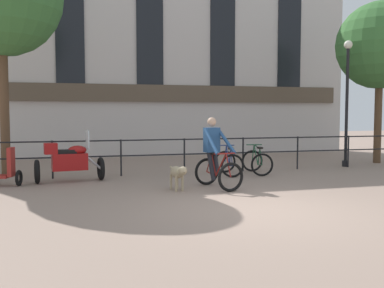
{
  "coord_description": "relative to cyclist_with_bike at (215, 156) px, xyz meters",
  "views": [
    {
      "loc": [
        -3.4,
        -7.63,
        1.83
      ],
      "look_at": [
        -0.43,
        2.86,
        1.05
      ],
      "focal_mm": 42.0,
      "sensor_mm": 36.0,
      "label": 1
    }
  ],
  "objects": [
    {
      "name": "building_facade",
      "position": [
        -0.08,
        8.39,
        3.75
      ],
      "size": [
        18.0,
        0.72,
        9.06
      ],
      "color": "beige",
      "rests_on": "ground_plane"
    },
    {
      "name": "canal_railing",
      "position": [
        -0.08,
        2.6,
        -0.05
      ],
      "size": [
        15.05,
        0.05,
        1.05
      ],
      "color": "black",
      "rests_on": "ground_plane"
    },
    {
      "name": "parked_bicycle_mid_left",
      "position": [
        1.97,
        1.94,
        -0.41
      ],
      "size": [
        0.81,
        1.19,
        0.86
      ],
      "rotation": [
        0.0,
        0.0,
        3.0
      ],
      "color": "black",
      "rests_on": "ground_plane"
    },
    {
      "name": "ground_plane",
      "position": [
        -0.08,
        -2.6,
        -0.76
      ],
      "size": [
        60.0,
        60.0,
        0.0
      ],
      "primitive_type": "plane",
      "color": "gray"
    },
    {
      "name": "parked_motorcycle",
      "position": [
        -3.4,
        1.86,
        -0.2
      ],
      "size": [
        1.81,
        0.82,
        1.35
      ],
      "rotation": [
        0.0,
        0.0,
        1.69
      ],
      "color": "black",
      "rests_on": "ground_plane"
    },
    {
      "name": "cyclist_with_bike",
      "position": [
        0.0,
        0.0,
        0.0
      ],
      "size": [
        0.91,
        1.29,
        1.7
      ],
      "rotation": [
        0.0,
        0.0,
        0.21
      ],
      "color": "black",
      "rests_on": "ground_plane"
    },
    {
      "name": "dog",
      "position": [
        -0.98,
        -0.18,
        -0.35
      ],
      "size": [
        0.31,
        0.94,
        0.6
      ],
      "rotation": [
        0.0,
        0.0,
        0.13
      ],
      "color": "tan",
      "rests_on": "ground_plane"
    },
    {
      "name": "parked_bicycle_near_lamp",
      "position": [
        1.07,
        1.94,
        -0.41
      ],
      "size": [
        0.82,
        1.2,
        0.86
      ],
      "rotation": [
        0.0,
        0.0,
        2.99
      ],
      "color": "black",
      "rests_on": "ground_plane"
    },
    {
      "name": "street_lamp",
      "position": [
        5.57,
        2.78,
        1.59
      ],
      "size": [
        0.28,
        0.28,
        4.19
      ],
      "color": "black",
      "rests_on": "ground_plane"
    },
    {
      "name": "tree_canalside_right",
      "position": [
        7.33,
        3.44,
        3.41
      ],
      "size": [
        3.07,
        3.07,
        5.73
      ],
      "color": "brown",
      "rests_on": "ground_plane"
    }
  ]
}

